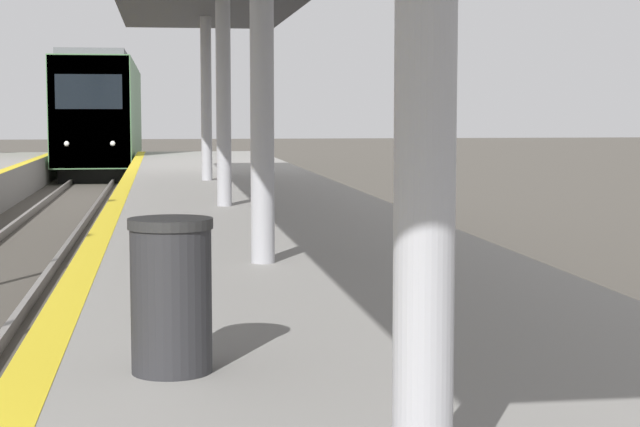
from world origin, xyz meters
TOP-DOWN VIEW (x-y plane):
  - train at (0.00, 44.73)m, footprint 2.79×19.00m
  - trash_bin at (2.46, 4.40)m, footprint 0.49×0.49m

SIDE VIEW (x-z plane):
  - trash_bin at x=2.46m, z-range 0.98..1.87m
  - train at x=0.00m, z-range 0.04..4.73m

